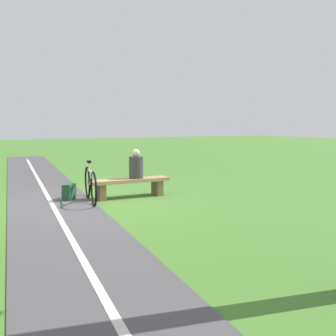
{
  "coord_description": "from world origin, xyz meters",
  "views": [
    {
      "loc": [
        2.51,
        8.63,
        1.76
      ],
      "look_at": [
        -0.61,
        2.81,
        1.03
      ],
      "focal_mm": 42.0,
      "sensor_mm": 36.0,
      "label": 1
    }
  ],
  "objects_px": {
    "bicycle": "(90,185)",
    "backpack": "(69,192)",
    "person_seated": "(136,166)",
    "bench": "(130,184)"
  },
  "relations": [
    {
      "from": "bicycle",
      "to": "backpack",
      "type": "bearing_deg",
      "value": -129.04
    },
    {
      "from": "person_seated",
      "to": "backpack",
      "type": "relative_size",
      "value": 1.89
    },
    {
      "from": "bicycle",
      "to": "bench",
      "type": "bearing_deg",
      "value": 105.71
    },
    {
      "from": "backpack",
      "to": "person_seated",
      "type": "bearing_deg",
      "value": 168.37
    },
    {
      "from": "person_seated",
      "to": "backpack",
      "type": "xyz_separation_m",
      "value": [
        1.57,
        -0.32,
        -0.57
      ]
    },
    {
      "from": "bicycle",
      "to": "backpack",
      "type": "xyz_separation_m",
      "value": [
        0.39,
        -0.43,
        -0.21
      ]
    },
    {
      "from": "bicycle",
      "to": "backpack",
      "type": "height_order",
      "value": "bicycle"
    },
    {
      "from": "person_seated",
      "to": "bicycle",
      "type": "distance_m",
      "value": 1.24
    },
    {
      "from": "bench",
      "to": "person_seated",
      "type": "distance_m",
      "value": 0.46
    },
    {
      "from": "bench",
      "to": "backpack",
      "type": "xyz_separation_m",
      "value": [
        1.4,
        -0.32,
        -0.14
      ]
    }
  ]
}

